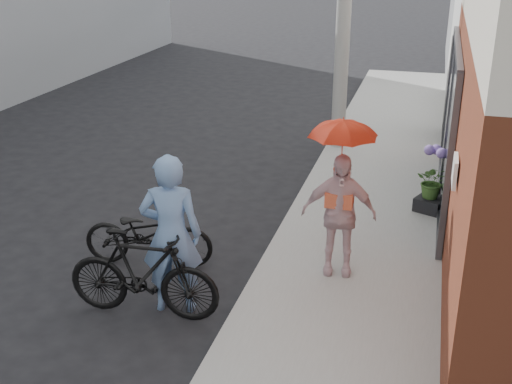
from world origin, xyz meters
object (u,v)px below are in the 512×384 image
at_px(bike_right, 143,274).
at_px(planter, 430,204).
at_px(officer, 171,235).
at_px(bike_left, 148,233).
at_px(kimono_woman, 339,214).

distance_m(bike_right, planter, 4.87).
distance_m(officer, planter, 4.56).
xyz_separation_m(bike_left, bike_right, (0.46, -1.15, 0.09)).
relative_size(bike_right, kimono_woman, 1.14).
distance_m(officer, bike_left, 1.29).
distance_m(bike_left, kimono_woman, 2.52).
bearing_deg(officer, bike_right, 26.69).
xyz_separation_m(officer, kimono_woman, (1.73, 1.20, -0.06)).
relative_size(bike_right, planter, 4.38).
height_order(bike_right, kimono_woman, kimono_woman).
relative_size(officer, bike_right, 1.07).
xyz_separation_m(officer, bike_left, (-0.74, 0.93, -0.51)).
distance_m(bike_left, bike_right, 1.25).
bearing_deg(bike_left, officer, -150.01).
bearing_deg(officer, kimono_woman, -158.52).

